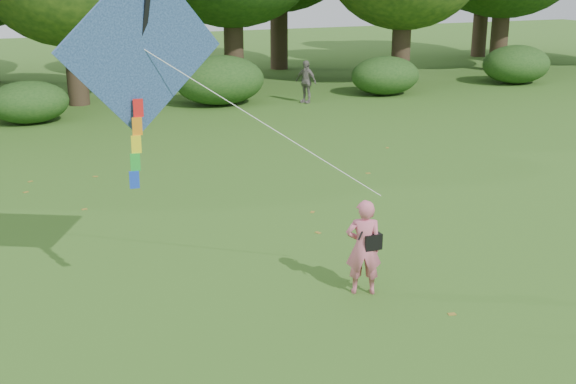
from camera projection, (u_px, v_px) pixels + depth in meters
name	position (u px, v px, depth m)	size (l,w,h in m)	color
ground	(394.00, 315.00, 10.98)	(100.00, 100.00, 0.00)	#265114
man_kite_flyer	(364.00, 247.00, 11.51)	(0.58, 0.38, 1.58)	#D06179
bystander_right	(306.00, 82.00, 27.96)	(0.96, 0.40, 1.64)	slate
crossbody_bag	(371.00, 241.00, 11.49)	(0.43, 0.20, 0.67)	black
flying_kite	(142.00, 51.00, 9.92)	(4.71, 1.09, 3.64)	#2646A7
shrub_band	(123.00, 90.00, 25.92)	(39.15, 3.22, 1.88)	#264919
fallen_leaves	(236.00, 201.00, 16.30)	(10.21, 10.16, 0.01)	olive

